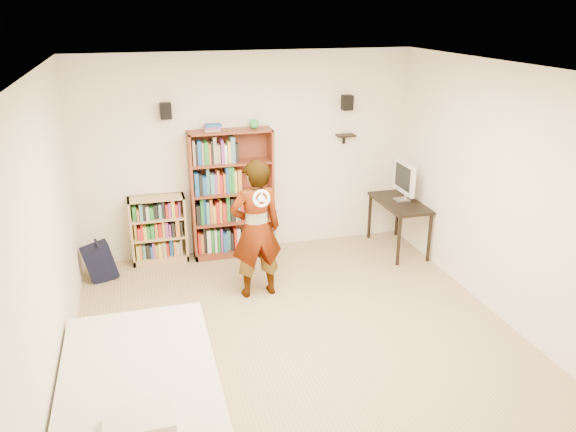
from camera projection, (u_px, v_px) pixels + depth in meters
name	position (u px, v px, depth m)	size (l,w,h in m)	color
ground	(301.00, 342.00, 5.74)	(4.50, 5.00, 0.01)	tan
room_shell	(303.00, 176.00, 5.12)	(4.52, 5.02, 2.71)	white
crown_molding	(304.00, 74.00, 4.80)	(4.50, 5.00, 0.06)	silver
speaker_left	(166.00, 111.00, 6.94)	(0.14, 0.12, 0.20)	black
speaker_right	(347.00, 103.00, 7.54)	(0.14, 0.12, 0.20)	black
wall_shelf	(346.00, 135.00, 7.70)	(0.25, 0.16, 0.03)	black
tall_bookshelf	(232.00, 194.00, 7.48)	(1.09, 0.32, 1.73)	brown
low_bookshelf	(159.00, 230.00, 7.40)	(0.72, 0.27, 0.90)	tan
computer_desk	(398.00, 226.00, 7.80)	(0.52, 1.04, 0.71)	black
imac	(403.00, 182.00, 7.64)	(0.11, 0.53, 0.53)	white
daybed	(140.00, 385.00, 4.63)	(1.26, 1.94, 0.57)	white
person	(256.00, 229.00, 6.41)	(0.60, 0.39, 1.65)	black
wii_wheel	(261.00, 199.00, 5.96)	(0.19, 0.19, 0.03)	white
navy_bag	(100.00, 262.00, 6.94)	(0.37, 0.24, 0.50)	black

